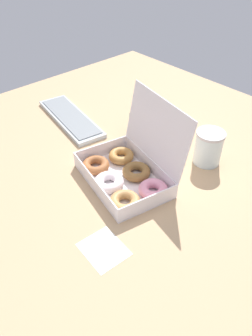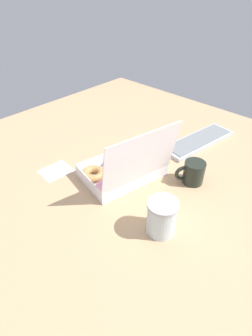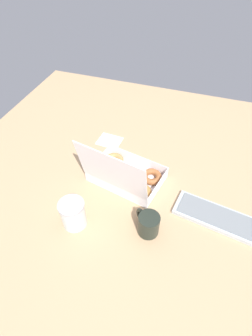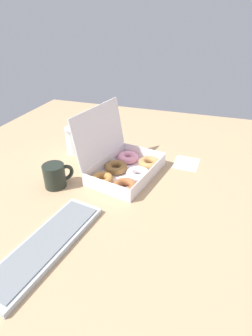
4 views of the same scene
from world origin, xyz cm
name	(u,v)px [view 2 (image 2 of 4)]	position (x,y,z in cm)	size (l,w,h in cm)	color
ground_plane	(125,176)	(0.00, 0.00, -1.00)	(180.00, 180.00, 2.00)	tan
donut_box	(123,170)	(2.14, 0.63, 3.54)	(37.38, 32.39, 27.71)	white
keyboard	(198,141)	(-44.58, 9.54, 1.06)	(43.39, 19.35, 2.20)	#B4BDC4
coffee_mug	(193,172)	(-15.23, 23.64, 4.97)	(11.05, 9.97, 9.69)	#212921
glass_jar	(162,217)	(14.18, 29.76, 6.47)	(10.38, 10.38, 12.84)	silver
paper_napkin	(56,171)	(19.49, -23.88, 0.07)	(12.74, 10.83, 0.15)	white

